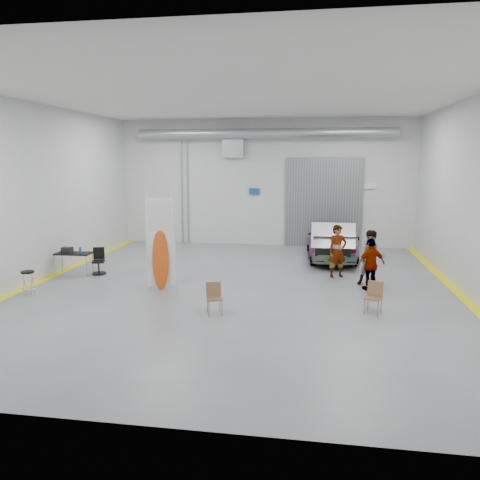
# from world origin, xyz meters

# --- Properties ---
(ground) EXTENTS (16.00, 16.00, 0.00)m
(ground) POSITION_xyz_m (0.00, 0.00, 0.00)
(ground) COLOR slate
(ground) RESTS_ON ground
(room_shell) EXTENTS (14.02, 16.18, 6.01)m
(room_shell) POSITION_xyz_m (0.24, 2.22, 4.08)
(room_shell) COLOR silver
(room_shell) RESTS_ON ground
(sedan_car) EXTENTS (2.15, 4.85, 1.38)m
(sedan_car) POSITION_xyz_m (3.09, 5.17, 0.69)
(sedan_car) COLOR silver
(sedan_car) RESTS_ON ground
(person_a) EXTENTS (0.80, 0.68, 1.87)m
(person_a) POSITION_xyz_m (3.21, 2.07, 0.93)
(person_a) COLOR #806145
(person_a) RESTS_ON ground
(person_b) EXTENTS (0.92, 0.71, 1.85)m
(person_b) POSITION_xyz_m (4.26, 1.11, 0.92)
(person_b) COLOR slate
(person_b) RESTS_ON ground
(person_c) EXTENTS (1.04, 0.80, 1.67)m
(person_c) POSITION_xyz_m (4.18, 0.53, 0.84)
(person_c) COLOR brown
(person_c) RESTS_ON ground
(surfboard_display) EXTENTS (0.87, 0.37, 3.12)m
(surfboard_display) POSITION_xyz_m (-2.50, -0.43, 1.26)
(surfboard_display) COLOR white
(surfboard_display) RESTS_ON ground
(folding_chair_near) EXTENTS (0.51, 0.54, 0.85)m
(folding_chair_near) POSITION_xyz_m (-0.24, -2.56, 0.26)
(folding_chair_near) COLOR brown
(folding_chair_near) RESTS_ON ground
(folding_chair_far) EXTENTS (0.53, 0.56, 0.88)m
(folding_chair_far) POSITION_xyz_m (3.97, -1.89, 0.27)
(folding_chair_far) COLOR brown
(folding_chair_far) RESTS_ON ground
(shop_stool) EXTENTS (0.40, 0.40, 0.79)m
(shop_stool) POSITION_xyz_m (-6.18, -1.81, 0.39)
(shop_stool) COLOR black
(shop_stool) RESTS_ON ground
(work_table) EXTENTS (1.30, 0.70, 1.04)m
(work_table) POSITION_xyz_m (-6.23, 0.94, 0.80)
(work_table) COLOR #92959A
(work_table) RESTS_ON ground
(office_chair) EXTENTS (0.52, 0.54, 0.94)m
(office_chair) POSITION_xyz_m (-5.33, 1.20, 0.41)
(office_chair) COLOR black
(office_chair) RESTS_ON ground
(trunk_lid) EXTENTS (1.61, 0.98, 0.04)m
(trunk_lid) POSITION_xyz_m (3.09, 3.03, 1.40)
(trunk_lid) COLOR silver
(trunk_lid) RESTS_ON sedan_car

